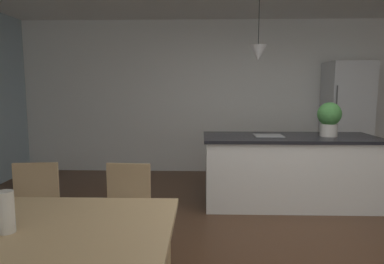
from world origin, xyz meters
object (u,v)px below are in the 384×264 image
(chair_far_right, at_px, (125,213))
(dining_table, at_px, (25,234))
(kitchen_island, at_px, (289,169))
(potted_plant_on_island, at_px, (329,118))
(refrigerator, at_px, (346,121))
(vase_on_dining_table, at_px, (6,212))
(chair_far_left, at_px, (32,213))

(chair_far_right, bearing_deg, dining_table, -115.06)
(kitchen_island, bearing_deg, dining_table, -130.82)
(dining_table, bearing_deg, kitchen_island, 49.18)
(potted_plant_on_island, bearing_deg, refrigerator, 60.53)
(vase_on_dining_table, bearing_deg, chair_far_right, 66.87)
(dining_table, distance_m, refrigerator, 5.23)
(chair_far_right, bearing_deg, refrigerator, 45.20)
(chair_far_left, height_order, potted_plant_on_island, potted_plant_on_island)
(chair_far_right, relative_size, chair_far_left, 1.00)
(chair_far_right, bearing_deg, vase_on_dining_table, -113.13)
(vase_on_dining_table, bearing_deg, potted_plant_on_island, 44.59)
(dining_table, xyz_separation_m, chair_far_left, (-0.39, 0.84, -0.19))
(refrigerator, height_order, potted_plant_on_island, refrigerator)
(chair_far_left, bearing_deg, dining_table, -64.86)
(chair_far_right, xyz_separation_m, potted_plant_on_island, (2.26, 1.66, 0.67))
(chair_far_left, bearing_deg, potted_plant_on_island, 28.63)
(dining_table, relative_size, kitchen_island, 0.78)
(chair_far_left, bearing_deg, vase_on_dining_table, -69.14)
(chair_far_right, distance_m, potted_plant_on_island, 2.88)
(chair_far_left, relative_size, vase_on_dining_table, 3.77)
(chair_far_right, relative_size, refrigerator, 0.45)
(chair_far_left, relative_size, kitchen_island, 0.39)
(potted_plant_on_island, distance_m, vase_on_dining_table, 3.76)
(chair_far_left, height_order, vase_on_dining_table, vase_on_dining_table)
(chair_far_left, bearing_deg, refrigerator, 38.70)
(kitchen_island, height_order, refrigerator, refrigerator)
(chair_far_right, height_order, kitchen_island, kitchen_island)
(kitchen_island, xyz_separation_m, vase_on_dining_table, (-2.18, -2.63, 0.38))
(dining_table, height_order, potted_plant_on_island, potted_plant_on_island)
(chair_far_left, height_order, kitchen_island, kitchen_island)
(chair_far_right, bearing_deg, kitchen_island, 43.23)
(potted_plant_on_island, bearing_deg, chair_far_right, -143.64)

